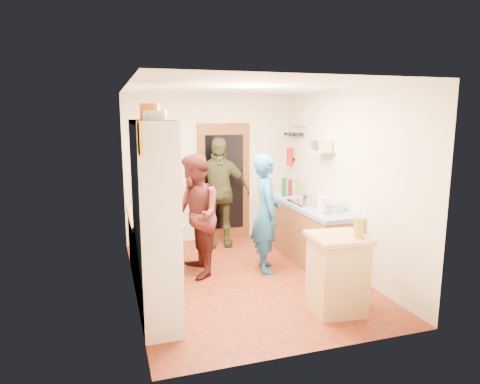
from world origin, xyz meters
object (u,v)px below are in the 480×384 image
hutch_body (155,222)px  person_hob (268,213)px  island_base (337,276)px  person_back (219,192)px  person_left (196,215)px  right_counter_base (307,232)px

hutch_body → person_hob: (1.72, 0.99, -0.24)m
island_base → person_back: size_ratio=0.46×
person_left → person_hob: bearing=79.0°
right_counter_base → island_base: bearing=-106.0°
hutch_body → person_back: hutch_body is taller
island_base → person_back: (-0.64, 2.86, 0.51)m
person_hob → island_base: bearing=-160.4°
right_counter_base → person_hob: size_ratio=1.29×
person_back → person_left: bearing=-110.0°
person_left → right_counter_base: bearing=92.8°
hutch_body → island_base: hutch_body is taller
right_counter_base → hutch_body: bearing=-152.5°
island_base → person_hob: size_ratio=0.50×
island_base → person_left: person_left is taller
right_counter_base → person_back: bearing=136.8°
right_counter_base → person_hob: bearing=-158.5°
right_counter_base → person_back: (-1.15, 1.08, 0.52)m
right_counter_base → person_back: size_ratio=1.17×
right_counter_base → person_left: person_left is taller
hutch_body → person_back: 2.74m
person_left → person_back: 1.39m
person_back → right_counter_base: bearing=-35.1°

